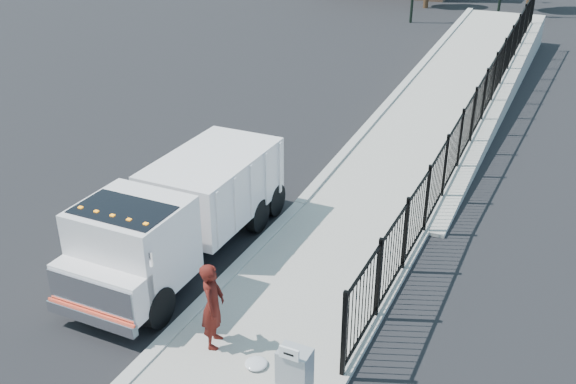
% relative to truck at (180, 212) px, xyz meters
% --- Properties ---
extents(ground, '(120.00, 120.00, 0.00)m').
position_rel_truck_xyz_m(ground, '(1.43, -0.25, -1.32)').
color(ground, black).
rests_on(ground, ground).
extents(sidewalk, '(3.55, 12.00, 0.12)m').
position_rel_truck_xyz_m(sidewalk, '(3.36, -2.25, -1.26)').
color(sidewalk, '#9E998E').
rests_on(sidewalk, ground).
extents(curb, '(0.30, 12.00, 0.16)m').
position_rel_truck_xyz_m(curb, '(1.43, -2.25, -1.24)').
color(curb, '#ADAAA3').
rests_on(curb, ground).
extents(ramp, '(3.95, 24.06, 3.19)m').
position_rel_truck_xyz_m(ramp, '(3.56, 15.75, -1.32)').
color(ramp, '#9E998E').
rests_on(ramp, ground).
extents(iron_fence, '(0.10, 28.00, 1.80)m').
position_rel_truck_xyz_m(iron_fence, '(4.98, 11.75, -0.42)').
color(iron_fence, black).
rests_on(iron_fence, ground).
extents(truck, '(2.32, 6.87, 2.35)m').
position_rel_truck_xyz_m(truck, '(0.00, 0.00, 0.00)').
color(truck, black).
rests_on(truck, ground).
extents(worker, '(0.62, 0.76, 1.82)m').
position_rel_truck_xyz_m(worker, '(2.40, -2.50, -0.29)').
color(worker, '#4C120D').
rests_on(worker, sidewalk).
extents(utility_cabinet, '(0.55, 0.40, 1.25)m').
position_rel_truck_xyz_m(utility_cabinet, '(4.53, -3.39, -0.58)').
color(utility_cabinet, gray).
rests_on(utility_cabinet, sidewalk).
extents(arrow_sign, '(0.35, 0.04, 0.22)m').
position_rel_truck_xyz_m(arrow_sign, '(4.53, -3.61, 0.16)').
color(arrow_sign, white).
rests_on(arrow_sign, utility_cabinet).
extents(debris, '(0.44, 0.44, 0.11)m').
position_rel_truck_xyz_m(debris, '(3.44, -2.73, -1.15)').
color(debris, silver).
rests_on(debris, sidewalk).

